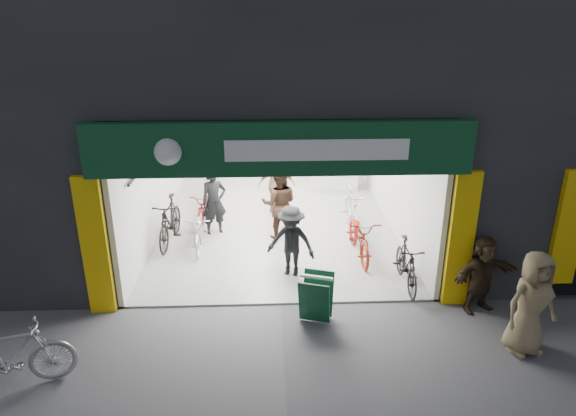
{
  "coord_description": "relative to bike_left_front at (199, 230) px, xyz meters",
  "views": [
    {
      "loc": [
        -0.22,
        -8.3,
        5.19
      ],
      "look_at": [
        0.2,
        1.5,
        1.37
      ],
      "focal_mm": 32.0,
      "sensor_mm": 36.0,
      "label": 1
    }
  ],
  "objects": [
    {
      "name": "bike_right_front",
      "position": [
        4.3,
        -1.96,
        0.06
      ],
      "size": [
        0.49,
        1.63,
        0.97
      ],
      "primitive_type": "imported",
      "rotation": [
        0.0,
        0.0,
        -0.02
      ],
      "color": "black",
      "rests_on": "ground"
    },
    {
      "name": "customer_a",
      "position": [
        0.29,
        0.75,
        0.41
      ],
      "size": [
        0.72,
        0.61,
        1.68
      ],
      "primitive_type": "imported",
      "rotation": [
        0.0,
        0.0,
        0.4
      ],
      "color": "black",
      "rests_on": "ground"
    },
    {
      "name": "customer_b",
      "position": [
        1.86,
        0.44,
        0.45
      ],
      "size": [
        0.9,
        0.72,
        1.77
      ],
      "primitive_type": "imported",
      "rotation": [
        0.0,
        0.0,
        3.08
      ],
      "color": "#372219",
      "rests_on": "ground"
    },
    {
      "name": "customer_d",
      "position": [
        1.83,
        2.06,
        0.39
      ],
      "size": [
        0.97,
        0.42,
        1.64
      ],
      "primitive_type": "imported",
      "rotation": [
        0.0,
        0.0,
        3.12
      ],
      "color": "#9A7D59",
      "rests_on": "ground"
    },
    {
      "name": "bike_left_back",
      "position": [
        0.0,
        3.0,
        0.15
      ],
      "size": [
        0.76,
        1.97,
        1.16
      ],
      "primitive_type": "imported",
      "rotation": [
        0.0,
        0.0,
        -0.12
      ],
      "color": "#ADADB1",
      "rests_on": "ground"
    },
    {
      "name": "bike_right_back",
      "position": [
        3.62,
        0.68,
        0.14
      ],
      "size": [
        0.54,
        1.89,
        1.13
      ],
      "primitive_type": "imported",
      "rotation": [
        0.0,
        0.0,
        0.0
      ],
      "color": "silver",
      "rests_on": "ground"
    },
    {
      "name": "ground",
      "position": [
        1.8,
        -2.56,
        -0.43
      ],
      "size": [
        60.0,
        60.0,
        0.0
      ],
      "primitive_type": "plane",
      "color": "#56565B",
      "rests_on": "ground"
    },
    {
      "name": "sandwich_board",
      "position": [
        2.41,
        -3.06,
        0.03
      ],
      "size": [
        0.69,
        0.7,
        0.84
      ],
      "rotation": [
        0.0,
        0.0,
        -0.31
      ],
      "color": "#104327",
      "rests_on": "ground"
    },
    {
      "name": "bike_right_mid",
      "position": [
        3.6,
        -0.63,
        0.06
      ],
      "size": [
        0.74,
        1.91,
        0.99
      ],
      "primitive_type": "imported",
      "rotation": [
        0.0,
        0.0,
        0.04
      ],
      "color": "maroon",
      "rests_on": "ground"
    },
    {
      "name": "bike_left_midfront",
      "position": [
        -0.7,
        0.24,
        0.13
      ],
      "size": [
        0.68,
        1.92,
        1.13
      ],
      "primitive_type": "imported",
      "rotation": [
        0.0,
        0.0,
        -0.08
      ],
      "color": "black",
      "rests_on": "ground"
    },
    {
      "name": "parked_bike",
      "position": [
        -2.14,
        -4.63,
        0.1
      ],
      "size": [
        1.84,
        0.99,
        1.07
      ],
      "primitive_type": "imported",
      "rotation": [
        0.0,
        0.0,
        1.86
      ],
      "color": "#A5A5A9",
      "rests_on": "ground"
    },
    {
      "name": "pedestrian_near",
      "position": [
        5.69,
        -4.09,
        0.45
      ],
      "size": [
        0.97,
        0.75,
        1.76
      ],
      "primitive_type": "imported",
      "rotation": [
        0.0,
        0.0,
        0.24
      ],
      "color": "olive",
      "rests_on": "ground"
    },
    {
      "name": "pedestrian_far",
      "position": [
        5.42,
        -2.86,
        0.3
      ],
      "size": [
        1.43,
        0.85,
        1.47
      ],
      "primitive_type": "imported",
      "rotation": [
        0.0,
        0.0,
        0.33
      ],
      "color": "#312416",
      "rests_on": "ground"
    },
    {
      "name": "bike_left_front",
      "position": [
        0.0,
        0.0,
        0.0
      ],
      "size": [
        0.67,
        1.68,
        0.86
      ],
      "primitive_type": "imported",
      "rotation": [
        0.0,
        0.0,
        0.06
      ],
      "color": "silver",
      "rests_on": "ground"
    },
    {
      "name": "bike_left_midback",
      "position": [
        0.0,
        1.51,
        -0.01
      ],
      "size": [
        0.78,
        1.68,
        0.85
      ],
      "primitive_type": "imported",
      "rotation": [
        0.0,
        0.0,
        -0.13
      ],
      "color": "maroon",
      "rests_on": "ground"
    },
    {
      "name": "customer_c",
      "position": [
        2.05,
        -1.45,
        0.34
      ],
      "size": [
        1.14,
        0.89,
        1.54
      ],
      "primitive_type": "imported",
      "rotation": [
        0.0,
        0.0,
        -0.37
      ],
      "color": "black",
      "rests_on": "ground"
    },
    {
      "name": "building",
      "position": [
        2.71,
        2.43,
        3.88
      ],
      "size": [
        17.0,
        10.27,
        8.0
      ],
      "color": "#232326",
      "rests_on": "ground"
    }
  ]
}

